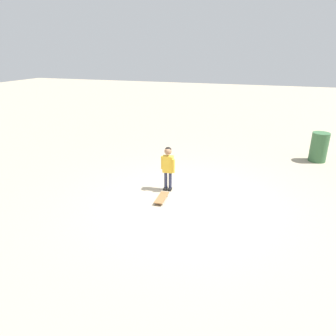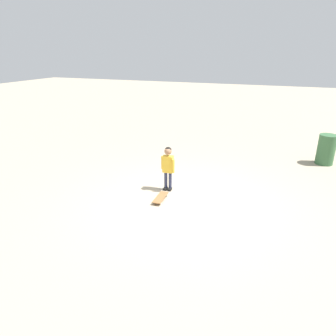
# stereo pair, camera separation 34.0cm
# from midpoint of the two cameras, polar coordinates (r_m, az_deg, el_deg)

# --- Properties ---
(ground_plane) EXTENTS (50.00, 50.00, 0.00)m
(ground_plane) POSITION_cam_midpoint_polar(r_m,az_deg,el_deg) (6.70, 4.67, -6.47)
(ground_plane) COLOR tan
(child_person) EXTENTS (0.38, 0.21, 1.06)m
(child_person) POSITION_cam_midpoint_polar(r_m,az_deg,el_deg) (7.02, 1.39, 0.79)
(child_person) COLOR #2D3351
(child_person) RESTS_ON ground
(skateboard) EXTENTS (0.22, 0.60, 0.07)m
(skateboard) POSITION_cam_midpoint_polar(r_m,az_deg,el_deg) (6.75, 0.01, -5.61)
(skateboard) COLOR olive
(skateboard) RESTS_ON ground
(trash_bin) EXTENTS (0.49, 0.49, 0.87)m
(trash_bin) POSITION_cam_midpoint_polar(r_m,az_deg,el_deg) (9.96, 28.56, 3.08)
(trash_bin) COLOR #38663D
(trash_bin) RESTS_ON ground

